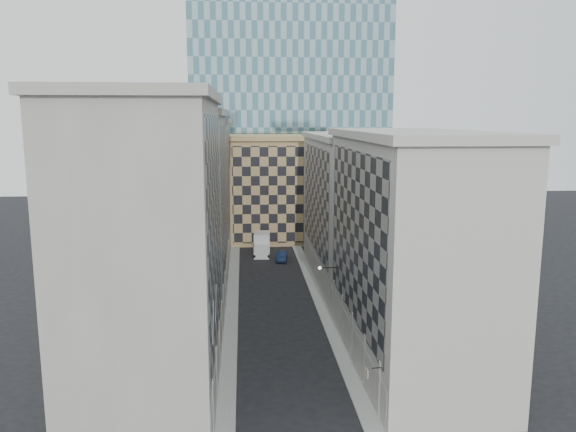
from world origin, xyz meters
TOP-DOWN VIEW (x-y plane):
  - sidewalk_west at (-5.25, 30.00)m, footprint 1.50×100.00m
  - sidewalk_east at (5.25, 30.00)m, footprint 1.50×100.00m
  - bldg_left_a at (-10.88, 11.00)m, footprint 10.80×22.80m
  - bldg_left_b at (-10.88, 33.00)m, footprint 10.80×22.80m
  - bldg_left_c at (-10.88, 55.00)m, footprint 10.80×22.80m
  - bldg_right_a at (10.88, 15.00)m, footprint 10.80×26.80m
  - bldg_right_b at (10.89, 42.00)m, footprint 10.80×28.80m
  - tan_block at (2.00, 67.90)m, footprint 16.80×14.80m
  - church_tower at (0.00, 82.00)m, footprint 7.20×7.20m
  - flagpoles_left at (-5.90, 6.00)m, footprint 0.10×6.33m
  - bracket_lamp at (4.38, 24.00)m, footprint 1.98×0.36m
  - box_truck at (-0.87, 55.73)m, footprint 2.87×6.37m
  - dark_car at (2.05, 51.33)m, footprint 2.06×4.49m
  - shop_sign at (4.98, 4.16)m, footprint 1.11×0.63m

SIDE VIEW (x-z plane):
  - sidewalk_west at x=-5.25m, z-range 0.00..0.15m
  - sidewalk_east at x=5.25m, z-range 0.00..0.15m
  - dark_car at x=2.05m, z-range 0.00..1.43m
  - box_truck at x=-0.87m, z-range -0.22..3.20m
  - shop_sign at x=4.98m, z-range 3.49..4.19m
  - bracket_lamp at x=4.38m, z-range 6.02..6.38m
  - flagpoles_left at x=-5.90m, z-range 6.83..9.17m
  - tan_block at x=2.00m, z-range 0.04..18.84m
  - bldg_right_b at x=10.89m, z-range 0.00..19.70m
  - bldg_right_a at x=10.88m, z-range -0.03..20.67m
  - bldg_left_c at x=-10.88m, z-range -0.02..21.68m
  - bldg_left_b at x=-10.88m, z-range -0.03..22.67m
  - bldg_left_a at x=-10.88m, z-range -0.03..23.67m
  - church_tower at x=0.00m, z-range 1.20..52.70m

